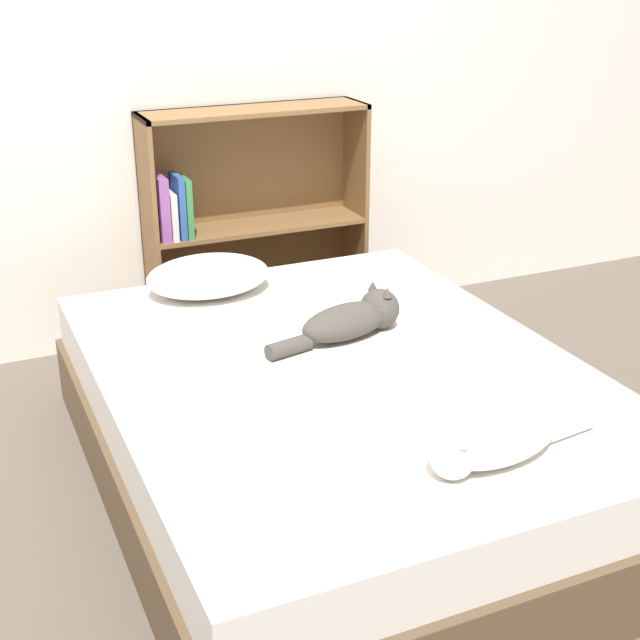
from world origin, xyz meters
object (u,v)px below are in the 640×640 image
Objects in this scene: cat_dark at (353,319)px; bookshelf at (246,221)px; bed at (338,425)px; cat_light at (497,440)px; pillow at (208,276)px.

bookshelf is at bearing 76.67° from cat_dark.
cat_dark reaches higher than bed.
cat_light is at bearing -79.38° from bed.
bookshelf is (0.35, 0.54, 0.03)m from pillow.
bed is 1.38m from bookshelf.
cat_dark is 1.14m from bookshelf.
bookshelf is at bearing -98.33° from cat_light.
bed is 3.66× the size of cat_light.
cat_light is 0.52× the size of bookshelf.
cat_dark is 0.51× the size of bookshelf.
bed is 0.76m from cat_light.
pillow is (-0.19, 0.79, 0.29)m from bed.
pillow is 0.90× the size of cat_dark.
cat_dark is (0.02, 0.88, -0.00)m from cat_light.
cat_light reaches higher than bed.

